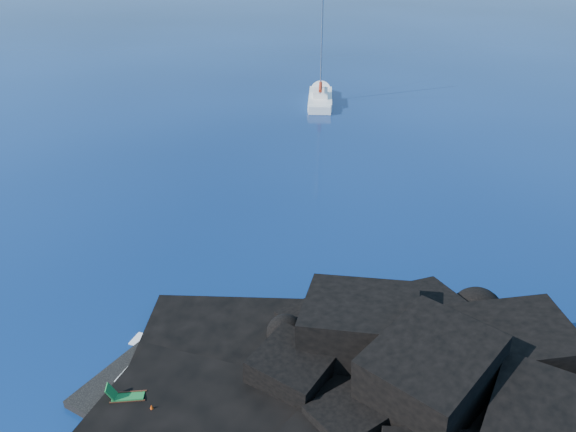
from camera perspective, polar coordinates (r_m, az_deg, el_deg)
name	(u,v)px	position (r m, az deg, el deg)	size (l,w,h in m)	color
ground	(99,376)	(26.99, -18.63, -15.15)	(400.00, 400.00, 0.00)	#031235
headland	(407,424)	(24.25, 12.02, -19.95)	(24.00, 24.00, 3.60)	black
beach	(192,400)	(24.98, -9.75, -17.95)	(8.50, 6.00, 0.70)	black
surf_foam	(253,340)	(27.58, -3.61, -12.43)	(10.00, 8.00, 0.06)	white
sailboat	(320,103)	(65.36, 3.29, 11.42)	(2.60, 12.42, 13.02)	white
deck_chair	(128,393)	(24.60, -15.98, -16.91)	(1.45, 0.63, 1.00)	#186C2F
towel	(142,380)	(25.71, -14.60, -15.83)	(2.12, 1.01, 0.06)	white
sunbather	(142,378)	(25.62, -14.64, -15.60)	(1.67, 0.41, 0.22)	tan
marker_cone	(152,409)	(24.09, -13.66, -18.54)	(0.32, 0.32, 0.48)	#F2480C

